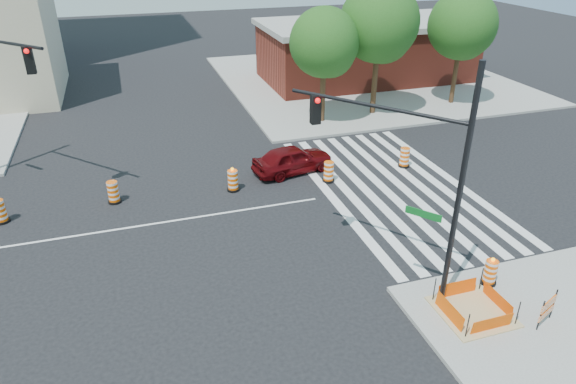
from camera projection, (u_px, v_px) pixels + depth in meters
name	position (u px, v px, depth m)	size (l,w,h in m)	color
ground	(160.00, 223.00, 21.65)	(120.00, 120.00, 0.00)	black
sidewalk_ne	(364.00, 79.00, 41.70)	(22.00, 22.00, 0.15)	gray
crosswalk_east	(392.00, 187.00, 24.62)	(6.75, 13.50, 0.01)	silver
lane_centerline	(160.00, 223.00, 21.64)	(14.00, 0.12, 0.01)	silver
excavation_pit	(473.00, 311.00, 16.39)	(2.20, 2.20, 0.90)	tan
brick_storefront	(366.00, 51.00, 40.67)	(16.50, 8.50, 4.60)	maroon
red_coupe	(293.00, 159.00, 25.81)	(1.66, 4.13, 1.41)	#52070A
signal_pole_se	(409.00, 159.00, 15.62)	(3.77, 4.80, 7.90)	black
pit_drum	(490.00, 273.00, 17.56)	(0.54, 0.54, 1.06)	black
barricade	(548.00, 308.00, 15.68)	(0.88, 0.40, 1.10)	#F75905
tree_north_c	(325.00, 47.00, 30.54)	(4.16, 4.16, 7.08)	#382314
tree_north_d	(379.00, 27.00, 31.54)	(4.90, 4.90, 8.34)	#382314
tree_north_e	(462.00, 29.00, 33.68)	(4.48, 4.48, 7.62)	#382314
median_drum_1	(0.00, 212.00, 21.50)	(0.60, 0.60, 1.02)	black
median_drum_2	(113.00, 193.00, 23.05)	(0.60, 0.60, 1.02)	black
median_drum_3	(233.00, 181.00, 24.09)	(0.60, 0.60, 1.18)	black
median_drum_4	(329.00, 172.00, 24.96)	(0.60, 0.60, 1.02)	black
median_drum_5	(404.00, 158.00, 26.50)	(0.60, 0.60, 1.02)	black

